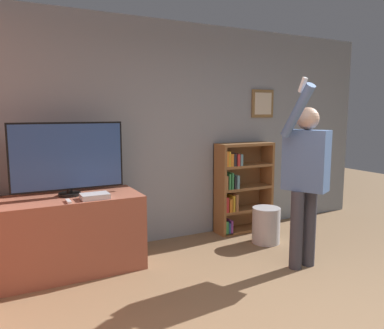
{
  "coord_description": "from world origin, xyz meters",
  "views": [
    {
      "loc": [
        -1.92,
        -1.44,
        1.6
      ],
      "look_at": [
        -0.25,
        1.79,
        1.1
      ],
      "focal_mm": 35.0,
      "sensor_mm": 36.0,
      "label": 1
    }
  ],
  "objects_px": {
    "person": "(306,172)",
    "game_console": "(95,196)",
    "bookshelf": "(240,187)",
    "television": "(68,158)",
    "waste_bin": "(266,225)"
  },
  "relations": [
    {
      "from": "person",
      "to": "game_console",
      "type": "bearing_deg",
      "value": -139.01
    },
    {
      "from": "person",
      "to": "waste_bin",
      "type": "relative_size",
      "value": 4.35
    },
    {
      "from": "television",
      "to": "person",
      "type": "bearing_deg",
      "value": -26.37
    },
    {
      "from": "game_console",
      "to": "bookshelf",
      "type": "distance_m",
      "value": 2.11
    },
    {
      "from": "television",
      "to": "person",
      "type": "height_order",
      "value": "person"
    },
    {
      "from": "bookshelf",
      "to": "person",
      "type": "height_order",
      "value": "person"
    },
    {
      "from": "game_console",
      "to": "waste_bin",
      "type": "distance_m",
      "value": 2.15
    },
    {
      "from": "bookshelf",
      "to": "waste_bin",
      "type": "distance_m",
      "value": 0.66
    },
    {
      "from": "television",
      "to": "waste_bin",
      "type": "height_order",
      "value": "television"
    },
    {
      "from": "person",
      "to": "bookshelf",
      "type": "bearing_deg",
      "value": 149.52
    },
    {
      "from": "waste_bin",
      "to": "game_console",
      "type": "bearing_deg",
      "value": 178.64
    },
    {
      "from": "bookshelf",
      "to": "waste_bin",
      "type": "height_order",
      "value": "bookshelf"
    },
    {
      "from": "game_console",
      "to": "bookshelf",
      "type": "relative_size",
      "value": 0.22
    },
    {
      "from": "television",
      "to": "person",
      "type": "distance_m",
      "value": 2.4
    },
    {
      "from": "game_console",
      "to": "person",
      "type": "distance_m",
      "value": 2.12
    }
  ]
}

